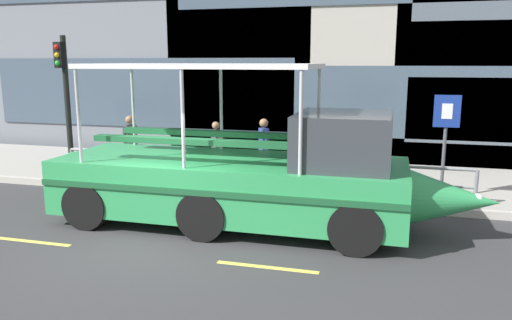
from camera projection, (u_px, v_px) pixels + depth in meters
ground_plane at (161, 238)px, 10.01m from camera, size 120.00×120.00×0.00m
sidewalk at (242, 174)px, 15.29m from camera, size 32.00×4.80×0.18m
curb_edge at (214, 194)px, 12.93m from camera, size 32.00×0.18×0.18m
lane_centreline at (141, 253)px, 9.19m from camera, size 25.80×0.12×0.01m
curb_guardrail at (253, 168)px, 12.88m from camera, size 10.82×0.09×0.88m
traffic_light_pole at (65, 92)px, 14.31m from camera, size 0.24×0.46×4.02m
parking_sign at (446, 129)px, 11.85m from camera, size 0.60×0.12×2.53m
duck_tour_boat at (253, 176)px, 10.60m from camera, size 9.28×2.63×3.43m
pedestrian_near_bow at (383, 153)px, 12.60m from camera, size 0.24×0.48×1.69m
pedestrian_mid_left at (264, 144)px, 13.81m from camera, size 0.34×0.43×1.76m
pedestrian_mid_right at (216, 143)px, 14.52m from camera, size 0.37×0.32×1.59m
pedestrian_near_stern at (130, 139)px, 14.83m from camera, size 0.31×0.46×1.73m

